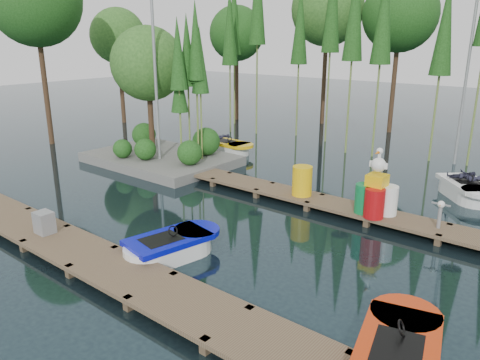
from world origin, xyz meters
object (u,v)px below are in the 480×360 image
Objects in this scene: yellow_barrel at (302,181)px; utility_cabinet at (44,222)px; drum_cluster at (376,196)px; island at (158,89)px; boat_red at (398,354)px; boat_yellow_far at (228,147)px; boat_blue at (171,247)px.

utility_cabinet is at bearing -117.62° from yellow_barrel.
island is at bearing 174.82° from drum_cluster.
boat_red is 6.47m from drum_cluster.
boat_red is at bearing 6.91° from utility_cabinet.
boat_yellow_far is at bearing 104.51° from utility_cabinet.
utility_cabinet is 9.29m from drum_cluster.
boat_blue is 6.15m from drum_cluster.
drum_cluster reaches higher than yellow_barrel.
boat_red reaches higher than boat_blue.
yellow_barrel reaches higher than boat_yellow_far.
yellow_barrel is (6.46, -3.80, 0.51)m from boat_yellow_far.
island reaches higher than boat_blue.
island reaches higher than yellow_barrel.
utility_cabinet is at bearing -62.00° from island.
boat_yellow_far is (-12.02, 9.68, 0.01)m from boat_red.
island is 11.44× the size of utility_cabinet.
boat_blue is 4.77× the size of utility_cabinet.
drum_cluster is at bearing -3.37° from yellow_barrel.
island is 15.22m from boat_red.
island reaches higher than drum_cluster.
yellow_barrel is at bearing -7.62° from boat_yellow_far.
island reaches higher than boat_red.
boat_blue is 11.02m from boat_yellow_far.
utility_cabinet is (-3.21, -1.56, 0.34)m from boat_blue.
boat_blue is 0.94× the size of boat_red.
boat_yellow_far is at bearing 149.53° from yellow_barrel.
drum_cluster reaches higher than utility_cabinet.
utility_cabinet is (2.79, -10.80, 0.32)m from boat_yellow_far.
boat_red is 3.07× the size of yellow_barrel.
drum_cluster is at bearing 103.25° from boat_red.
boat_yellow_far is 2.72× the size of yellow_barrel.
yellow_barrel is at bearing 62.38° from utility_cabinet.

